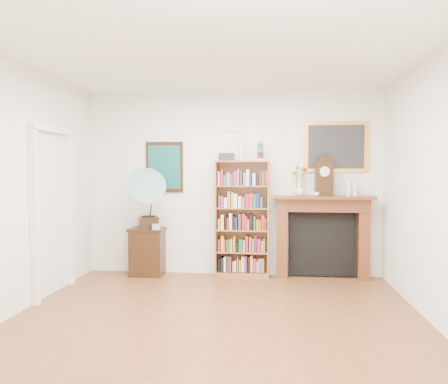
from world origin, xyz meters
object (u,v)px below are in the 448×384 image
object	(u,v)px
gramophone	(145,195)
side_cabinet	(147,252)
cd_stack	(156,227)
flower_vase	(299,190)
bookshelf	(242,212)
bottle_right	(355,189)
teacup	(317,194)
mantel_clock	(324,177)
bottle_left	(349,188)
fireplace	(322,229)

from	to	relation	value
gramophone	side_cabinet	bearing A→B (deg)	74.85
cd_stack	flower_vase	xyz separation A→B (m)	(2.11, 0.20, 0.55)
side_cabinet	cd_stack	distance (m)	0.46
bookshelf	bottle_right	bearing A→B (deg)	1.35
side_cabinet	teacup	size ratio (longest dim) A/B	9.25
bookshelf	side_cabinet	xyz separation A→B (m)	(-1.45, -0.05, -0.61)
mantel_clock	teacup	size ratio (longest dim) A/B	7.28
bottle_left	mantel_clock	bearing A→B (deg)	-177.06
bookshelf	fireplace	distance (m)	1.21
fireplace	cd_stack	world-z (taller)	fireplace
fireplace	gramophone	world-z (taller)	gramophone
bookshelf	side_cabinet	distance (m)	1.57
bookshelf	cd_stack	size ratio (longest dim) A/B	16.73
gramophone	bottle_left	xyz separation A→B (m)	(2.98, 0.19, 0.11)
bottle_left	gramophone	bearing A→B (deg)	-176.43
fireplace	flower_vase	xyz separation A→B (m)	(-0.34, -0.05, 0.58)
mantel_clock	bottle_right	bearing A→B (deg)	-9.36
bookshelf	bottle_left	size ratio (longest dim) A/B	8.37
cd_stack	teacup	size ratio (longest dim) A/B	1.53
cd_stack	gramophone	bearing A→B (deg)	174.99
bookshelf	mantel_clock	xyz separation A→B (m)	(1.19, -0.01, 0.53)
cd_stack	bottle_right	distance (m)	2.97
cd_stack	bottle_left	distance (m)	2.89
side_cabinet	flower_vase	size ratio (longest dim) A/B	4.30
bookshelf	fireplace	bearing A→B (deg)	4.37
bookshelf	gramophone	xyz separation A→B (m)	(-1.43, -0.18, 0.27)
fireplace	bottle_left	bearing A→B (deg)	-6.04
teacup	bottle_left	xyz separation A→B (m)	(0.47, 0.08, 0.09)
side_cabinet	cd_stack	bearing A→B (deg)	-38.73
bookshelf	fireplace	world-z (taller)	bookshelf
mantel_clock	teacup	xyz separation A→B (m)	(-0.11, -0.06, -0.24)
bottle_left	bottle_right	size ratio (longest dim) A/B	1.20
bookshelf	bottle_right	size ratio (longest dim) A/B	10.04
fireplace	side_cabinet	bearing A→B (deg)	-175.90
fireplace	bottle_left	xyz separation A→B (m)	(0.36, -0.05, 0.62)
bookshelf	cd_stack	world-z (taller)	bookshelf
teacup	bottle_right	xyz separation A→B (m)	(0.56, 0.07, 0.07)
side_cabinet	flower_vase	world-z (taller)	flower_vase
bookshelf	teacup	size ratio (longest dim) A/B	25.67
flower_vase	mantel_clock	bearing A→B (deg)	-3.39
fireplace	flower_vase	world-z (taller)	flower_vase
bookshelf	cd_stack	xyz separation A→B (m)	(-1.27, -0.19, -0.21)
flower_vase	teacup	size ratio (longest dim) A/B	2.15
bookshelf	gramophone	size ratio (longest dim) A/B	2.20
bottle_right	side_cabinet	bearing A→B (deg)	-179.22
side_cabinet	mantel_clock	world-z (taller)	mantel_clock
teacup	mantel_clock	bearing A→B (deg)	30.17
gramophone	mantel_clock	distance (m)	2.64
mantel_clock	bookshelf	bearing A→B (deg)	169.65
fireplace	bottle_right	world-z (taller)	bottle_right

